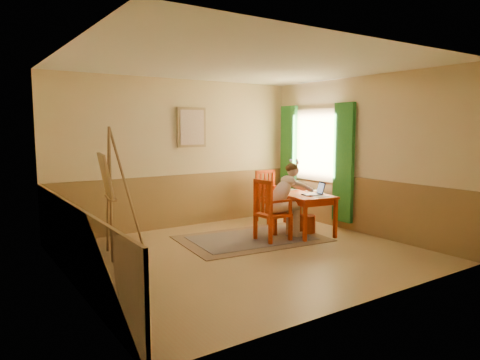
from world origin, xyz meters
TOP-DOWN VIEW (x-y plane):
  - room at (0.00, 0.00)m, footprint 5.04×4.54m
  - wainscot at (0.00, 0.80)m, footprint 5.00×4.50m
  - window at (2.42, 1.10)m, footprint 0.12×2.01m
  - wall_portrait at (0.25, 2.20)m, footprint 0.60×0.05m
  - rug at (0.57, 0.67)m, footprint 2.55×1.84m
  - table at (1.57, 0.51)m, footprint 0.88×1.29m
  - chair_left at (0.75, 0.38)m, footprint 0.49×0.47m
  - chair_back at (1.68, 1.61)m, footprint 0.48×0.50m
  - figure at (1.08, 0.40)m, footprint 0.95×0.41m
  - laptop at (1.65, 0.28)m, footprint 0.42×0.32m
  - papers at (1.77, 0.54)m, footprint 0.69×1.16m
  - vase at (1.87, 1.03)m, footprint 0.23×0.30m
  - wastebasket at (1.64, 0.46)m, footprint 0.33×0.33m
  - easel at (-1.75, 1.00)m, footprint 0.70×0.86m

SIDE VIEW (x-z plane):
  - rug at x=0.57m, z-range 0.00..0.02m
  - wastebasket at x=1.64m, z-range 0.00..0.33m
  - wainscot at x=0.00m, z-range 0.00..1.00m
  - chair_back at x=1.68m, z-range 0.00..1.03m
  - chair_left at x=0.75m, z-range 0.00..1.04m
  - table at x=1.57m, z-range 0.27..0.99m
  - figure at x=1.08m, z-range 0.07..1.36m
  - papers at x=1.77m, z-range 0.72..0.72m
  - laptop at x=1.65m, z-range 0.65..0.88m
  - vase at x=1.87m, z-range 0.69..1.29m
  - easel at x=-1.75m, z-range 0.18..2.09m
  - window at x=2.42m, z-range 0.25..2.45m
  - room at x=0.00m, z-range -0.02..2.82m
  - wall_portrait at x=0.25m, z-range 1.52..2.28m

